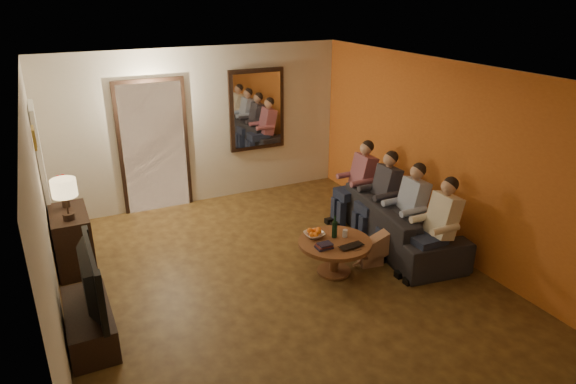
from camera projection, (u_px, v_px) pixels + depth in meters
name	position (u px, v px, depth m)	size (l,w,h in m)	color
floor	(277.00, 280.00, 6.51)	(5.00, 6.00, 0.01)	#3E2710
ceiling	(275.00, 73.00, 5.54)	(5.00, 6.00, 0.01)	white
back_wall	(201.00, 127.00, 8.53)	(5.00, 0.02, 2.60)	beige
front_wall	(459.00, 325.00, 3.52)	(5.00, 0.02, 2.60)	beige
left_wall	(44.00, 225.00, 5.01)	(0.02, 6.00, 2.60)	beige
right_wall	(441.00, 156.00, 7.05)	(0.02, 6.00, 2.60)	beige
orange_accent	(441.00, 156.00, 7.04)	(0.01, 6.00, 2.60)	#CC6222
kitchen_doorway	(154.00, 148.00, 8.28)	(1.00, 0.06, 2.10)	#FFE0A5
door_trim	(154.00, 148.00, 8.27)	(1.12, 0.04, 2.22)	black
fridge_glimpse	(170.00, 155.00, 8.44)	(0.45, 0.03, 1.70)	silver
mirror_frame	(257.00, 110.00, 8.83)	(1.00, 0.05, 1.40)	black
mirror_glass	(258.00, 110.00, 8.81)	(0.86, 0.02, 1.26)	white
white_door	(44.00, 178.00, 7.05)	(0.06, 0.85, 2.04)	white
framed_art	(34.00, 138.00, 5.90)	(0.03, 0.28, 0.24)	#B28C33
art_canvas	(35.00, 138.00, 5.91)	(0.01, 0.22, 0.18)	brown
dresser	(73.00, 240.00, 6.70)	(0.45, 0.88, 0.78)	black
table_lamp	(66.00, 199.00, 6.27)	(0.30, 0.30, 0.54)	beige
flower_vase	(64.00, 191.00, 6.66)	(0.14, 0.14, 0.44)	red
tv_stand	(90.00, 323.00, 5.37)	(0.45, 1.11, 0.37)	black
tv	(82.00, 280.00, 5.18)	(0.15, 1.17, 0.67)	black
sofa	(399.00, 221.00, 7.37)	(0.90, 2.31, 0.68)	black
person_a	(438.00, 231.00, 6.48)	(0.60, 0.40, 1.20)	tan
person_b	(408.00, 213.00, 6.98)	(0.60, 0.40, 1.20)	tan
person_c	(382.00, 198.00, 7.48)	(0.60, 0.40, 1.20)	tan
person_d	(359.00, 185.00, 7.98)	(0.60, 0.40, 1.20)	tan
dog	(378.00, 245.00, 6.81)	(0.56, 0.24, 0.56)	#A46D4C
coffee_table	(334.00, 257.00, 6.62)	(0.94, 0.94, 0.45)	brown
bowl	(314.00, 235.00, 6.64)	(0.26, 0.26, 0.06)	white
oranges	(314.00, 230.00, 6.61)	(0.20, 0.20, 0.08)	orange
wine_bottle	(335.00, 226.00, 6.59)	(0.07, 0.07, 0.31)	black
wine_glass	(345.00, 233.00, 6.64)	(0.06, 0.06, 0.10)	silver
book_stack	(324.00, 245.00, 6.35)	(0.20, 0.15, 0.07)	black
laptop	(354.00, 248.00, 6.34)	(0.33, 0.21, 0.03)	black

